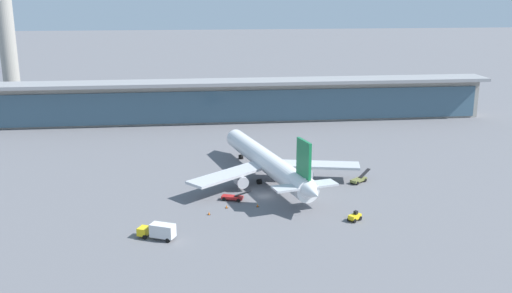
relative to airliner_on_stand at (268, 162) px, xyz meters
name	(u,v)px	position (x,y,z in m)	size (l,w,h in m)	color
ground_plane	(265,196)	(-2.17, -10.75, -4.86)	(1200.00, 1200.00, 0.00)	slate
airliner_on_stand	(268,162)	(0.00, 0.00, 0.00)	(43.36, 57.34, 15.45)	white
service_truck_near_nose_olive	(359,179)	(22.22, -3.78, -4.06)	(6.16, 5.31, 2.70)	olive
service_truck_under_wing_red	(233,197)	(-9.64, -12.85, -4.06)	(6.85, 3.62, 2.70)	#B21E1E
service_truck_mid_apron_yellow	(159,231)	(-25.30, -32.03, -3.17)	(7.59, 5.16, 3.10)	yellow
service_truck_by_tail_yellow	(355,217)	(14.26, -27.53, -3.99)	(3.30, 3.11, 2.05)	yellow
terminal_building	(236,100)	(-2.17, 68.60, 3.00)	(183.60, 12.80, 15.20)	#9E998E
safety_cone_alpha	(258,205)	(-4.66, -17.41, -4.55)	(0.62, 0.62, 0.70)	orange
safety_cone_bravo	(209,213)	(-15.42, -20.79, -4.55)	(0.62, 0.62, 0.70)	orange
safety_cone_charlie	(227,207)	(-11.47, -17.36, -4.55)	(0.62, 0.62, 0.70)	orange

